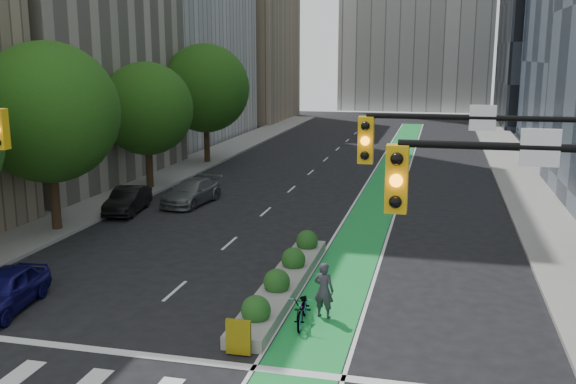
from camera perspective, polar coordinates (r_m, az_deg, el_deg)
The scene contains 16 objects.
ground at distance 17.18m, azimuth -10.28°, elevation -16.30°, with size 160.00×160.00×0.00m, color black.
sidewalk_left at distance 43.54m, azimuth -11.40°, elevation 1.18°, with size 3.60×90.00×0.15m, color gray.
sidewalk_right at distance 39.97m, azimuth 21.04°, elevation -0.36°, with size 3.60×90.00×0.15m, color gray.
bike_lane_paint at distance 44.64m, azimuth 8.97°, elevation 1.44°, with size 2.20×70.00×0.01m, color green.
building_tan_far at distance 84.14m, azimuth -4.98°, elevation 15.33°, with size 14.00×16.00×26.00m, color tan.
building_dark_end at distance 83.12m, azimuth 23.76°, elevation 15.13°, with size 14.00×18.00×28.00m, color black.
tree_mid at distance 31.15m, azimuth -20.52°, elevation 6.62°, with size 6.40×6.40×8.78m.
tree_midfar at distance 39.87m, azimuth -12.44°, elevation 7.22°, with size 5.60×5.60×7.76m.
tree_far at distance 49.00m, azimuth -7.36°, elevation 9.12°, with size 6.60×6.60×9.00m.
signal_right at distance 14.80m, azimuth 22.24°, elevation -1.74°, with size 5.82×0.51×7.20m.
median_planter at distance 22.78m, azimuth -0.35°, elevation -7.79°, with size 1.20×10.26×1.10m.
bicycle at distance 19.99m, azimuth 1.31°, elevation -10.29°, with size 0.67×1.93×1.01m, color gray.
cyclist at distance 20.33m, azimuth 3.21°, elevation -8.70°, with size 0.66×0.43×1.81m, color #383540.
parked_car_left_near at distance 22.88m, azimuth -23.91°, elevation -7.97°, with size 1.60×3.97×1.35m, color #100D51.
parked_car_left_mid at distance 34.67m, azimuth -14.06°, elevation -0.71°, with size 1.41×4.05×1.33m, color black.
parked_car_left_far at distance 36.03m, azimuth -8.55°, elevation 0.01°, with size 1.89×4.64×1.35m, color #5C5F61.
Camera 1 is at (6.32, -13.77, 8.10)m, focal length 40.00 mm.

